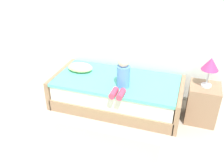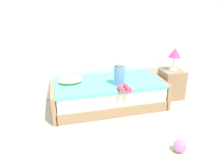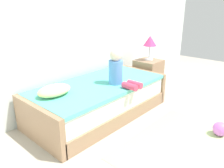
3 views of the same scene
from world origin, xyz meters
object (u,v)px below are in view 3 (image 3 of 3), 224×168
(toy_ball, at_px, (220,129))
(bed, at_px, (100,99))
(table_lamp, at_px, (150,42))
(child_figure, at_px, (118,71))
(nightstand, at_px, (148,75))
(pillow, at_px, (54,90))

(toy_ball, bearing_deg, bed, 111.68)
(bed, xyz_separation_m, toy_ball, (0.61, -1.54, -0.16))
(table_lamp, bearing_deg, child_figure, -167.54)
(nightstand, xyz_separation_m, child_figure, (-1.19, -0.26, 0.40))
(pillow, height_order, toy_ball, pillow)
(table_lamp, height_order, pillow, table_lamp)
(nightstand, xyz_separation_m, table_lamp, (0.00, 0.00, 0.64))
(bed, bearing_deg, toy_ball, -68.32)
(nightstand, height_order, table_lamp, table_lamp)
(child_figure, bearing_deg, pillow, 158.86)
(child_figure, bearing_deg, nightstand, 12.46)
(nightstand, height_order, pillow, pillow)
(nightstand, height_order, child_figure, child_figure)
(bed, distance_m, child_figure, 0.54)
(bed, bearing_deg, nightstand, 1.49)
(bed, bearing_deg, child_figure, -55.45)
(bed, distance_m, nightstand, 1.35)
(table_lamp, relative_size, pillow, 1.02)
(bed, relative_size, nightstand, 3.52)
(child_figure, distance_m, toy_ball, 1.52)
(table_lamp, distance_m, child_figure, 1.24)
(table_lamp, relative_size, child_figure, 0.88)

